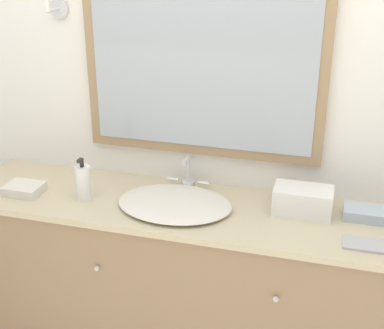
# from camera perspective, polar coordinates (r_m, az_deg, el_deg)

# --- Properties ---
(wall_back) EXTENTS (8.00, 0.18, 2.55)m
(wall_back) POSITION_cam_1_polar(r_m,az_deg,el_deg) (2.46, 2.47, 6.03)
(wall_back) COLOR white
(wall_back) RESTS_ON ground_plane
(vanity_counter) EXTENTS (2.20, 0.52, 0.92)m
(vanity_counter) POSITION_cam_1_polar(r_m,az_deg,el_deg) (2.59, 0.67, -13.55)
(vanity_counter) COLOR #937556
(vanity_counter) RESTS_ON ground_plane
(sink_basin) EXTENTS (0.50, 0.43, 0.16)m
(sink_basin) POSITION_cam_1_polar(r_m,az_deg,el_deg) (2.34, -1.81, -4.07)
(sink_basin) COLOR silver
(sink_basin) RESTS_ON vanity_counter
(soap_bottle) EXTENTS (0.07, 0.07, 0.20)m
(soap_bottle) POSITION_cam_1_polar(r_m,az_deg,el_deg) (2.43, -11.51, -1.88)
(soap_bottle) COLOR white
(soap_bottle) RESTS_ON vanity_counter
(appliance_box) EXTENTS (0.25, 0.15, 0.12)m
(appliance_box) POSITION_cam_1_polar(r_m,az_deg,el_deg) (2.32, 11.73, -3.83)
(appliance_box) COLOR white
(appliance_box) RESTS_ON vanity_counter
(hand_towel_near_sink) EXTENTS (0.16, 0.13, 0.04)m
(hand_towel_near_sink) POSITION_cam_1_polar(r_m,az_deg,el_deg) (2.57, -17.45, -2.50)
(hand_towel_near_sink) COLOR silver
(hand_towel_near_sink) RESTS_ON vanity_counter
(hand_towel_far_corner) EXTENTS (0.17, 0.11, 0.04)m
(hand_towel_far_corner) POSITION_cam_1_polar(r_m,az_deg,el_deg) (2.36, 17.85, -4.97)
(hand_towel_far_corner) COLOR #A8B7C6
(hand_towel_far_corner) RESTS_ON vanity_counter
(metal_tray) EXTENTS (0.17, 0.10, 0.01)m
(metal_tray) POSITION_cam_1_polar(r_m,az_deg,el_deg) (2.17, 18.07, -8.11)
(metal_tray) COLOR #ADADB2
(metal_tray) RESTS_ON vanity_counter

